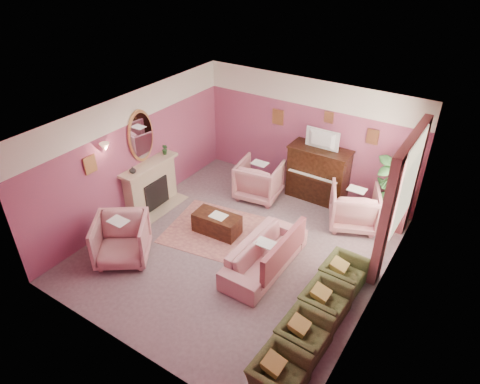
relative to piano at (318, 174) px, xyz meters
The scene contains 48 objects.
floor 2.80m from the piano, 100.57° to the right, with size 5.50×6.00×0.01m, color slate.
ceiling 3.47m from the piano, 100.57° to the right, with size 5.50×6.00×0.01m, color white.
wall_back 0.96m from the piano, 147.38° to the left, with size 5.50×0.02×2.80m, color #803F63.
wall_front 5.75m from the piano, 95.03° to the right, with size 5.50×0.02×2.80m, color #803F63.
wall_left 4.28m from the piano, 140.49° to the right, with size 0.02×6.00×2.80m, color #803F63.
wall_right 3.58m from the piano, 49.98° to the right, with size 0.02×6.00×2.80m, color #803F63.
picture_rail_band 1.92m from the piano, 148.20° to the left, with size 5.50×0.01×0.65m, color white.
stripe_panel 2.66m from the piano, 31.69° to the right, with size 0.01×3.00×2.15m, color #ACB3A6.
fireplace_surround 3.96m from the piano, 141.25° to the right, with size 0.30×1.40×1.10m, color #C7B18D.
fireplace_inset 3.89m from the piano, 140.33° to the right, with size 0.18×0.72×0.68m, color black.
fire_ember 3.88m from the piano, 139.95° to the right, with size 0.06×0.54×0.10m, color red.
mantel_shelf 3.97m from the piano, 140.98° to the right, with size 0.40×1.55×0.07m, color #C7B18D.
hearth 3.86m from the piano, 139.37° to the right, with size 0.55×1.50×0.02m, color #C7B18D.
mirror_frame 4.21m from the piano, 142.22° to the right, with size 0.04×0.72×1.20m, color tan.
mirror_glass 4.19m from the piano, 142.01° to the right, with size 0.01×0.60×1.06m, color silver.
sconce_shade 4.90m from the piano, 131.47° to the right, with size 0.20×0.20×0.16m, color tan.
piano is the anchor object (origin of this frame).
piano_keyshelf 0.36m from the piano, 90.00° to the right, with size 1.30×0.12×0.06m, color black.
piano_keys 0.37m from the piano, 90.00° to the right, with size 1.20×0.08×0.02m, color beige.
piano_top 0.66m from the piano, ahead, with size 1.45×0.65×0.04m, color black.
television 0.95m from the piano, 90.00° to the right, with size 0.80×0.12×0.48m, color black.
print_back_left 1.71m from the piano, 167.85° to the left, with size 0.30×0.03×0.38m, color tan.
print_back_right 1.57m from the piano, 14.93° to the left, with size 0.26×0.03×0.34m, color tan.
print_back_mid 1.38m from the piano, 90.00° to the left, with size 0.22×0.03×0.26m, color tan.
print_left_wall 5.15m from the piano, 129.60° to the right, with size 0.03×0.28×0.36m, color tan.
window_blind 2.69m from the piano, 27.19° to the right, with size 0.03×1.40×1.80m, color beige.
curtain_left 3.02m from the piano, 44.04° to the right, with size 0.16×0.34×2.60m, color #9C474F.
curtain_right 2.23m from the piano, ahead, with size 0.16×0.34×2.60m, color #9C474F.
pelmet 3.07m from the piano, 28.06° to the right, with size 0.16×2.20×0.16m, color #9C474F.
mantel_plant 3.67m from the piano, 147.67° to the right, with size 0.16×0.16×0.28m, color #285727.
mantel_vase 4.30m from the piano, 135.67° to the right, with size 0.16×0.16×0.16m, color white.
area_rug 2.71m from the piano, 113.24° to the right, with size 2.50×1.80×0.01m, color #B16A62.
coffee_table 2.79m from the piano, 115.97° to the right, with size 1.00×0.50×0.45m, color #371B0F.
table_paper 2.74m from the piano, 115.03° to the right, with size 0.35×0.28×0.01m, color white.
sofa 2.91m from the piano, 85.55° to the right, with size 0.70×2.09×0.85m, color tan.
sofa_throw 2.96m from the piano, 77.80° to the right, with size 0.11×1.58×0.58m, color #9C474F.
floral_armchair_left 1.41m from the piano, 148.84° to the right, with size 0.99×0.99×1.04m, color tan.
floral_armchair_right 1.31m from the piano, 27.98° to the right, with size 0.99×0.99×1.04m, color tan.
floral_armchair_front 4.77m from the piano, 118.30° to the right, with size 0.99×0.99×1.04m, color tan.
olive_chair_a 5.27m from the piano, 71.37° to the right, with size 0.56×0.80×0.69m, color #484F28.
olive_chair_b 4.50m from the piano, 68.02° to the right, with size 0.56×0.80×0.69m, color #484F28.
olive_chair_c 3.76m from the piano, 63.32° to the right, with size 0.56×0.80×0.69m, color #484F28.
olive_chair_d 3.05m from the piano, 56.35° to the right, with size 0.56×0.80×0.69m, color #484F28.
side_table 1.85m from the piano, ahead, with size 0.52×0.52×0.70m, color white.
side_plant_big 1.84m from the piano, ahead, with size 0.30×0.30×0.34m, color #285727.
side_plant_small 1.96m from the piano, ahead, with size 0.16×0.16×0.28m, color #285727.
palm_pot 1.81m from the piano, ahead, with size 0.34×0.34×0.34m, color #A65A4B.
palm_plant 1.80m from the piano, ahead, with size 0.76×0.76×1.44m, color #285727.
Camera 1 is at (3.78, -5.78, 5.70)m, focal length 32.00 mm.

